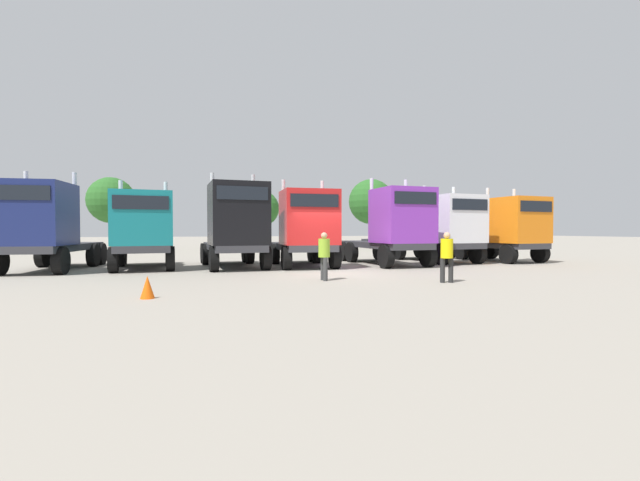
{
  "coord_description": "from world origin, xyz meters",
  "views": [
    {
      "loc": [
        -5.31,
        -16.38,
        1.75
      ],
      "look_at": [
        0.9,
        4.49,
        1.22
      ],
      "focal_mm": 24.15,
      "sensor_mm": 36.0,
      "label": 1
    }
  ],
  "objects_px": {
    "semi_truck_teal": "(143,229)",
    "traffic_cone_near": "(147,287)",
    "semi_truck_navy": "(43,226)",
    "semi_truck_purple": "(395,226)",
    "visitor_in_hivis": "(447,253)",
    "semi_truck_black": "(236,225)",
    "semi_truck_white": "(445,229)",
    "semi_truck_red": "(306,228)",
    "visitor_with_camera": "(324,253)",
    "semi_truck_orange": "(509,229)"
  },
  "relations": [
    {
      "from": "semi_truck_navy",
      "to": "traffic_cone_near",
      "type": "distance_m",
      "value": 9.95
    },
    {
      "from": "semi_truck_teal",
      "to": "semi_truck_black",
      "type": "xyz_separation_m",
      "value": [
        3.96,
        -0.65,
        0.2
      ]
    },
    {
      "from": "semi_truck_navy",
      "to": "semi_truck_black",
      "type": "xyz_separation_m",
      "value": [
        7.81,
        -0.62,
        0.06
      ]
    },
    {
      "from": "semi_truck_orange",
      "to": "visitor_with_camera",
      "type": "xyz_separation_m",
      "value": [
        -12.24,
        -5.38,
        -0.83
      ]
    },
    {
      "from": "semi_truck_black",
      "to": "visitor_in_hivis",
      "type": "relative_size",
      "value": 3.77
    },
    {
      "from": "semi_truck_red",
      "to": "semi_truck_purple",
      "type": "xyz_separation_m",
      "value": [
        4.4,
        -0.32,
        0.09
      ]
    },
    {
      "from": "semi_truck_teal",
      "to": "semi_truck_orange",
      "type": "relative_size",
      "value": 0.95
    },
    {
      "from": "semi_truck_navy",
      "to": "visitor_with_camera",
      "type": "xyz_separation_m",
      "value": [
        10.29,
        -6.1,
        -0.97
      ]
    },
    {
      "from": "semi_truck_red",
      "to": "visitor_with_camera",
      "type": "distance_m",
      "value": 5.28
    },
    {
      "from": "semi_truck_purple",
      "to": "visitor_with_camera",
      "type": "bearing_deg",
      "value": -48.43
    },
    {
      "from": "semi_truck_teal",
      "to": "semi_truck_white",
      "type": "distance_m",
      "value": 15.02
    },
    {
      "from": "semi_truck_purple",
      "to": "visitor_in_hivis",
      "type": "bearing_deg",
      "value": -13.75
    },
    {
      "from": "semi_truck_black",
      "to": "visitor_with_camera",
      "type": "distance_m",
      "value": 6.1
    },
    {
      "from": "semi_truck_teal",
      "to": "semi_truck_purple",
      "type": "xyz_separation_m",
      "value": [
        11.54,
        -1.29,
        0.13
      ]
    },
    {
      "from": "semi_truck_orange",
      "to": "traffic_cone_near",
      "type": "height_order",
      "value": "semi_truck_orange"
    },
    {
      "from": "semi_truck_purple",
      "to": "traffic_cone_near",
      "type": "distance_m",
      "value": 12.95
    },
    {
      "from": "semi_truck_black",
      "to": "traffic_cone_near",
      "type": "xyz_separation_m",
      "value": [
        -3.0,
        -7.93,
        -1.7
      ]
    },
    {
      "from": "semi_truck_navy",
      "to": "semi_truck_black",
      "type": "height_order",
      "value": "semi_truck_black"
    },
    {
      "from": "visitor_with_camera",
      "to": "traffic_cone_near",
      "type": "relative_size",
      "value": 2.87
    },
    {
      "from": "semi_truck_purple",
      "to": "semi_truck_orange",
      "type": "height_order",
      "value": "semi_truck_purple"
    },
    {
      "from": "semi_truck_black",
      "to": "visitor_with_camera",
      "type": "relative_size",
      "value": 3.8
    },
    {
      "from": "semi_truck_red",
      "to": "semi_truck_orange",
      "type": "height_order",
      "value": "semi_truck_red"
    },
    {
      "from": "semi_truck_black",
      "to": "semi_truck_orange",
      "type": "relative_size",
      "value": 1.04
    },
    {
      "from": "semi_truck_orange",
      "to": "visitor_with_camera",
      "type": "bearing_deg",
      "value": -70.96
    },
    {
      "from": "semi_truck_black",
      "to": "semi_truck_white",
      "type": "distance_m",
      "value": 11.07
    },
    {
      "from": "semi_truck_teal",
      "to": "visitor_with_camera",
      "type": "relative_size",
      "value": 3.48
    },
    {
      "from": "semi_truck_navy",
      "to": "semi_truck_orange",
      "type": "distance_m",
      "value": 22.53
    },
    {
      "from": "semi_truck_navy",
      "to": "semi_truck_white",
      "type": "distance_m",
      "value": 18.87
    },
    {
      "from": "semi_truck_purple",
      "to": "visitor_in_hivis",
      "type": "xyz_separation_m",
      "value": [
        -1.38,
        -6.58,
        -0.95
      ]
    },
    {
      "from": "semi_truck_teal",
      "to": "semi_truck_red",
      "type": "relative_size",
      "value": 0.99
    },
    {
      "from": "semi_truck_black",
      "to": "semi_truck_white",
      "type": "relative_size",
      "value": 0.96
    },
    {
      "from": "visitor_with_camera",
      "to": "traffic_cone_near",
      "type": "height_order",
      "value": "visitor_with_camera"
    },
    {
      "from": "visitor_in_hivis",
      "to": "traffic_cone_near",
      "type": "xyz_separation_m",
      "value": [
        -9.2,
        -0.71,
        -0.68
      ]
    },
    {
      "from": "semi_truck_white",
      "to": "visitor_in_hivis",
      "type": "xyz_separation_m",
      "value": [
        -4.86,
        -7.62,
        -0.85
      ]
    },
    {
      "from": "semi_truck_purple",
      "to": "visitor_in_hivis",
      "type": "distance_m",
      "value": 6.79
    },
    {
      "from": "semi_truck_red",
      "to": "semi_truck_orange",
      "type": "xyz_separation_m",
      "value": [
        11.53,
        0.22,
        -0.04
      ]
    },
    {
      "from": "semi_truck_teal",
      "to": "semi_truck_white",
      "type": "xyz_separation_m",
      "value": [
        15.02,
        -0.25,
        0.03
      ]
    },
    {
      "from": "semi_truck_purple",
      "to": "visitor_with_camera",
      "type": "height_order",
      "value": "semi_truck_purple"
    },
    {
      "from": "semi_truck_purple",
      "to": "semi_truck_navy",
      "type": "bearing_deg",
      "value": -96.61
    },
    {
      "from": "semi_truck_navy",
      "to": "visitor_with_camera",
      "type": "height_order",
      "value": "semi_truck_navy"
    },
    {
      "from": "semi_truck_teal",
      "to": "semi_truck_navy",
      "type": "bearing_deg",
      "value": -93.07
    },
    {
      "from": "semi_truck_teal",
      "to": "semi_truck_red",
      "type": "bearing_deg",
      "value": 78.7
    },
    {
      "from": "semi_truck_white",
      "to": "semi_truck_orange",
      "type": "relative_size",
      "value": 1.08
    },
    {
      "from": "semi_truck_teal",
      "to": "traffic_cone_near",
      "type": "bearing_deg",
      "value": 2.79
    },
    {
      "from": "traffic_cone_near",
      "to": "semi_truck_teal",
      "type": "bearing_deg",
      "value": 96.36
    },
    {
      "from": "semi_truck_red",
      "to": "visitor_in_hivis",
      "type": "relative_size",
      "value": 3.49
    },
    {
      "from": "semi_truck_navy",
      "to": "semi_truck_red",
      "type": "distance_m",
      "value": 11.03
    },
    {
      "from": "semi_truck_white",
      "to": "semi_truck_purple",
      "type": "bearing_deg",
      "value": -77.7
    },
    {
      "from": "semi_truck_red",
      "to": "visitor_with_camera",
      "type": "bearing_deg",
      "value": -5.3
    },
    {
      "from": "semi_truck_purple",
      "to": "semi_truck_white",
      "type": "bearing_deg",
      "value": 104.64
    }
  ]
}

